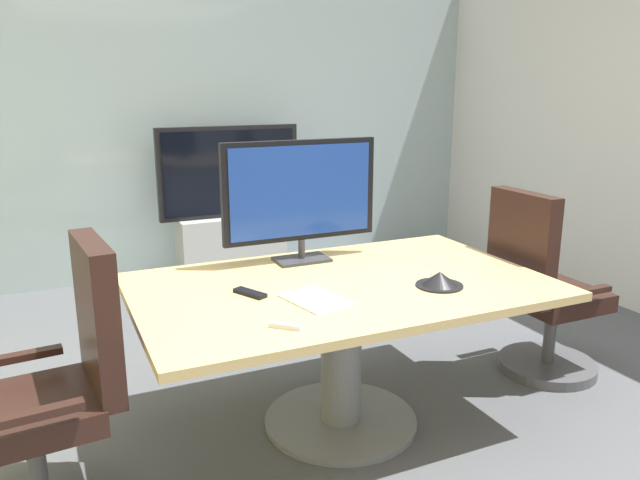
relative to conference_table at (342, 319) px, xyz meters
name	(u,v)px	position (x,y,z in m)	size (l,w,h in m)	color
ground_plane	(341,439)	(-0.06, -0.13, -0.56)	(7.04, 7.04, 0.00)	#515459
wall_back_glass_partition	(186,119)	(-0.06, 2.89, 0.80)	(5.60, 0.10, 2.71)	#9EB2B7
conference_table	(342,319)	(0.00, 0.00, 0.00)	(1.93, 1.20, 0.74)	tan
office_chair_left	(58,407)	(-1.28, -0.13, -0.10)	(0.61, 0.59, 1.09)	#4C4C51
office_chair_right	(541,300)	(1.28, 0.02, -0.10)	(0.60, 0.57, 1.09)	#4C4C51
tv_monitor	(301,194)	(-0.03, 0.43, 0.54)	(0.84, 0.18, 0.64)	#333338
wall_display_unit	(231,228)	(0.20, 2.53, -0.11)	(1.20, 0.36, 1.31)	#B7BABC
conference_phone	(440,280)	(0.39, -0.23, 0.21)	(0.22, 0.22, 0.07)	black
remote_control	(250,293)	(-0.45, 0.01, 0.19)	(0.05, 0.17, 0.02)	black
whiteboard_marker	(285,326)	(-0.45, -0.41, 0.19)	(0.13, 0.02, 0.02)	silver
paper_notepad	(316,300)	(-0.21, -0.17, 0.19)	(0.21, 0.30, 0.01)	white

